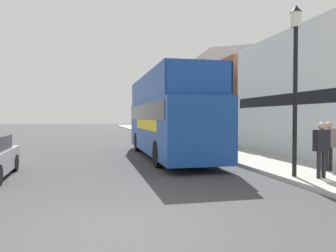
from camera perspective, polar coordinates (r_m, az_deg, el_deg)
name	(u,v)px	position (r m, az deg, el deg)	size (l,w,h in m)	color
ground_plane	(96,142)	(26.68, -12.50, -2.72)	(144.00, 144.00, 0.00)	#3D3D3F
sidewalk	(191,142)	(24.78, 4.02, -2.85)	(3.21, 108.00, 0.14)	#ADAAA3
brick_terrace_rear	(211,92)	(33.88, 7.49, 5.93)	(6.00, 23.95, 9.12)	#935642
tour_bus	(168,121)	(16.11, 0.02, 0.84)	(2.58, 10.46, 3.96)	#19479E
parked_car_ahead_of_bus	(157,135)	(23.57, -1.85, -1.54)	(1.74, 4.26, 1.49)	black
pedestrian_second	(321,145)	(10.85, 25.16, -2.95)	(0.44, 0.24, 1.68)	#232328
pedestrian_third	(329,141)	(12.45, 26.17, -2.42)	(0.44, 0.24, 1.67)	#232328
lamp_post_nearest	(295,60)	(10.94, 21.32, 10.62)	(0.35, 0.35, 5.26)	black
lamp_post_second	(203,87)	(19.05, 6.15, 6.71)	(0.35, 0.35, 5.21)	black
lamp_post_third	(168,102)	(27.66, -0.06, 4.27)	(0.35, 0.35, 4.54)	black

